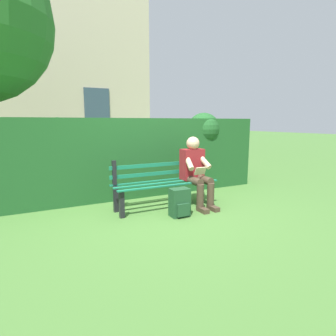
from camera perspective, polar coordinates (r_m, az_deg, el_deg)
The scene contains 6 objects.
ground at distance 4.63m, azimuth -0.56°, elevation -8.16°, with size 60.00×60.00×0.00m, color #477533.
park_bench at distance 4.58m, azimuth -0.92°, elevation -3.10°, with size 1.75×0.47×0.81m.
person_seated at distance 4.65m, azimuth 5.76°, elevation -0.37°, with size 0.44×0.73×1.16m.
hedge_backdrop at distance 5.42m, azimuth -7.06°, elevation 2.80°, with size 5.25×0.85×1.60m.
building_facade at distance 11.96m, azimuth -26.85°, elevation 18.95°, with size 8.29×3.14×7.14m.
backpack at distance 4.17m, azimuth 2.43°, elevation -7.18°, with size 0.29×0.27×0.43m.
Camera 1 is at (1.95, 3.96, 1.41)m, focal length 29.48 mm.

